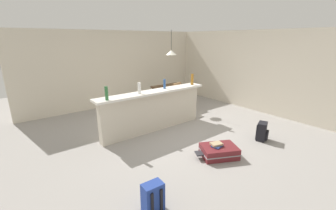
% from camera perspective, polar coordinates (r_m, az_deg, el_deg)
% --- Properties ---
extents(ground_plane, '(13.00, 13.00, 0.05)m').
position_cam_1_polar(ground_plane, '(5.78, 2.14, -6.39)').
color(ground_plane, gray).
extents(wall_back, '(6.60, 0.10, 2.50)m').
position_cam_1_polar(wall_back, '(7.95, -12.21, 9.21)').
color(wall_back, beige).
rests_on(wall_back, ground_plane).
extents(wall_right, '(0.10, 6.00, 2.50)m').
position_cam_1_polar(wall_right, '(7.87, 18.24, 8.68)').
color(wall_right, beige).
rests_on(wall_right, ground_plane).
extents(partition_half_wall, '(2.80, 0.20, 0.97)m').
position_cam_1_polar(partition_half_wall, '(5.55, -3.68, -1.78)').
color(partition_half_wall, beige).
rests_on(partition_half_wall, ground_plane).
extents(bar_countertop, '(2.96, 0.40, 0.05)m').
position_cam_1_polar(bar_countertop, '(5.41, -3.78, 3.35)').
color(bar_countertop, white).
rests_on(bar_countertop, partition_half_wall).
extents(bottle_green, '(0.07, 0.07, 0.29)m').
position_cam_1_polar(bottle_green, '(4.74, -15.52, 2.92)').
color(bottle_green, '#2D6B38').
rests_on(bottle_green, bar_countertop).
extents(bottle_white, '(0.07, 0.07, 0.25)m').
position_cam_1_polar(bottle_white, '(5.17, -7.40, 4.34)').
color(bottle_white, silver).
rests_on(bottle_white, bar_countertop).
extents(bottle_blue, '(0.06, 0.06, 0.24)m').
position_cam_1_polar(bottle_blue, '(5.63, -0.91, 5.44)').
color(bottle_blue, '#284C89').
rests_on(bottle_blue, bar_countertop).
extents(bottle_amber, '(0.07, 0.07, 0.30)m').
position_cam_1_polar(bottle_amber, '(6.15, 6.23, 6.57)').
color(bottle_amber, '#9E661E').
rests_on(bottle_amber, bar_countertop).
extents(dining_table, '(1.10, 0.80, 0.74)m').
position_cam_1_polar(dining_table, '(7.32, 0.80, 4.15)').
color(dining_table, '#4C331E').
rests_on(dining_table, ground_plane).
extents(dining_chair_near_partition, '(0.49, 0.49, 0.93)m').
position_cam_1_polar(dining_chair_near_partition, '(6.91, 2.95, 2.23)').
color(dining_chair_near_partition, '#9E754C').
rests_on(dining_chair_near_partition, ground_plane).
extents(pendant_lamp, '(0.34, 0.34, 0.80)m').
position_cam_1_polar(pendant_lamp, '(7.21, 0.84, 13.32)').
color(pendant_lamp, black).
extents(suitcase_flat_maroon, '(0.89, 0.75, 0.22)m').
position_cam_1_polar(suitcase_flat_maroon, '(4.58, 12.93, -11.52)').
color(suitcase_flat_maroon, maroon).
rests_on(suitcase_flat_maroon, ground_plane).
extents(backpack_black, '(0.33, 0.31, 0.42)m').
position_cam_1_polar(backpack_black, '(5.54, 23.03, -6.33)').
color(backpack_black, black).
rests_on(backpack_black, ground_plane).
extents(backpack_blue, '(0.29, 0.26, 0.42)m').
position_cam_1_polar(backpack_blue, '(3.23, -4.00, -22.61)').
color(backpack_blue, '#233D93').
rests_on(backpack_blue, ground_plane).
extents(book_stack, '(0.25, 0.23, 0.06)m').
position_cam_1_polar(book_stack, '(4.51, 12.39, -9.91)').
color(book_stack, '#334C99').
rests_on(book_stack, suitcase_flat_maroon).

